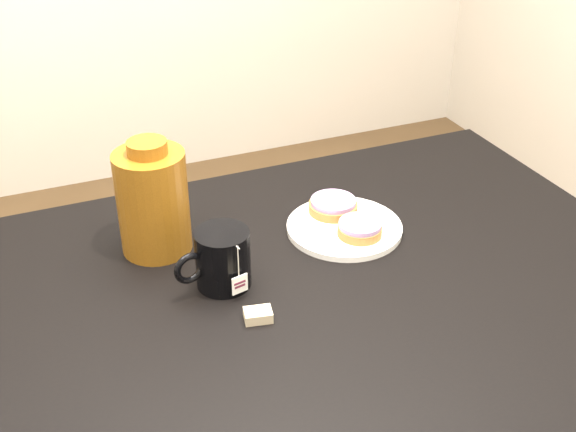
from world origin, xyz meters
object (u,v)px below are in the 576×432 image
at_px(bagel_front, 360,229).
at_px(teabag_pouch, 258,315).
at_px(plate, 344,227).
at_px(bagel_package, 153,200).
at_px(bagel_back, 333,206).
at_px(mug, 222,259).
at_px(table, 280,331).

height_order(bagel_front, teabag_pouch, bagel_front).
bearing_deg(plate, bagel_front, -75.65).
xyz_separation_m(bagel_front, bagel_package, (-0.36, 0.12, 0.08)).
bearing_deg(teabag_pouch, plate, 37.24).
bearing_deg(bagel_back, mug, -154.30).
bearing_deg(bagel_package, table, -54.60).
bearing_deg(bagel_front, mug, -173.08).
xyz_separation_m(table, bagel_front, (0.20, 0.10, 0.11)).
bearing_deg(bagel_front, bagel_back, 94.92).
bearing_deg(mug, plate, 3.28).
height_order(plate, bagel_front, bagel_front).
distance_m(table, bagel_front, 0.25).
height_order(bagel_back, bagel_front, same).
bearing_deg(plate, bagel_package, 166.92).
distance_m(table, teabag_pouch, 0.12).
distance_m(plate, bagel_front, 0.05).
xyz_separation_m(table, mug, (-0.08, 0.06, 0.14)).
bearing_deg(table, bagel_back, 45.18).
relative_size(plate, bagel_back, 1.64).
relative_size(mug, teabag_pouch, 3.28).
height_order(table, teabag_pouch, teabag_pouch).
xyz_separation_m(table, bagel_package, (-0.16, 0.22, 0.18)).
bearing_deg(mug, bagel_front, -5.44).
bearing_deg(bagel_back, bagel_package, 175.91).
bearing_deg(mug, table, -50.51).
bearing_deg(plate, teabag_pouch, -142.76).
bearing_deg(bagel_front, plate, 104.35).
distance_m(plate, bagel_package, 0.37).
height_order(bagel_back, mug, mug).
relative_size(table, bagel_package, 6.41).
bearing_deg(bagel_package, bagel_front, -18.88).
xyz_separation_m(mug, bagel_package, (-0.08, 0.16, 0.05)).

